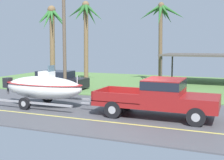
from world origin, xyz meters
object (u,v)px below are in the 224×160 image
Objects in this scene: boat_on_trailer at (43,87)px; palm_tree_near_left at (161,21)px; pickup_truck_towing at (163,96)px; carport_awning at (210,56)px; palm_tree_mid at (52,27)px; utility_pole at (64,34)px; palm_tree_near_right at (85,23)px; parked_sedan_near at (57,80)px.

palm_tree_near_left is at bearing 72.58° from boat_on_trailer.
pickup_truck_towing is 0.77× the size of carport_awning.
boat_on_trailer is 12.98m from palm_tree_near_left.
utility_pole is (3.84, -4.27, -0.77)m from palm_tree_mid.
utility_pole is at bearing -139.74° from carport_awning.
palm_tree_near_right is 4.68m from utility_pole.
palm_tree_near_left is 1.02× the size of palm_tree_mid.
palm_tree_near_left is at bearing 51.83° from utility_pole.
carport_awning is 10.81m from palm_tree_near_right.
utility_pole reaches higher than boat_on_trailer.
palm_tree_near_left is at bearing 42.62° from parked_sedan_near.
boat_on_trailer is (-6.61, -0.00, 0.04)m from pickup_truck_towing.
carport_awning is at bearing 40.26° from utility_pole.
carport_awning is at bearing 34.06° from parked_sedan_near.
palm_tree_mid is (-13.09, -3.56, 2.44)m from carport_awning.
pickup_truck_towing is 10.10m from utility_pole.
palm_tree_mid is at bearing 120.68° from boat_on_trailer.
palm_tree_near_left is 0.87× the size of utility_pole.
palm_tree_near_right is (-2.30, 9.46, 4.11)m from boat_on_trailer.
boat_on_trailer is 0.85× the size of palm_tree_near_left.
parked_sedan_near is at bearing 148.61° from pickup_truck_towing.
palm_tree_near_left is (-2.94, 11.69, 4.31)m from pickup_truck_towing.
utility_pole reaches higher than palm_tree_mid.
carport_awning reaches higher than boat_on_trailer.
boat_on_trailer is 1.33× the size of parked_sedan_near.
palm_tree_near_right reaches higher than palm_tree_mid.
carport_awning reaches higher than pickup_truck_towing.
boat_on_trailer is at bearing -120.79° from carport_awning.
pickup_truck_towing is at bearing -75.87° from palm_tree_near_left.
palm_tree_near_right is at bearing 98.46° from utility_pole.
carport_awning is 1.12× the size of palm_tree_near_left.
palm_tree_near_left is (3.67, 11.69, 4.27)m from boat_on_trailer.
utility_pole is (1.17, -0.79, 3.44)m from parked_sedan_near.
carport_awning is (10.41, 7.04, 1.77)m from parked_sedan_near.
boat_on_trailer is 0.74× the size of utility_pole.
pickup_truck_towing is 12.80m from palm_tree_near_left.
pickup_truck_towing is 12.90m from carport_awning.
palm_tree_near_right is at bearing 133.30° from pickup_truck_towing.
boat_on_trailer is at bearing -180.00° from pickup_truck_towing.
palm_tree_near_right is 0.88× the size of utility_pole.
carport_awning is at bearing 18.50° from palm_tree_near_right.
parked_sedan_near is at bearing 115.97° from boat_on_trailer.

